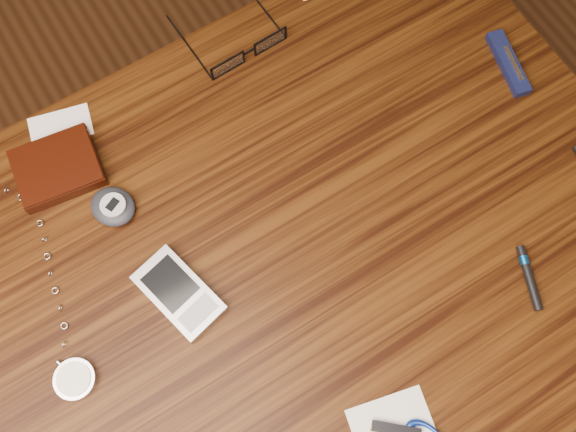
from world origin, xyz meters
name	(u,v)px	position (x,y,z in m)	size (l,w,h in m)	color
ground	(279,345)	(0.00, 0.00, 0.00)	(3.80, 3.80, 0.00)	#472814
desk	(272,284)	(0.00, 0.00, 0.65)	(1.00, 0.70, 0.75)	#361C08
wallet_and_card	(57,167)	(-0.17, 0.26, 0.76)	(0.13, 0.14, 0.02)	black
eyeglasses	(246,50)	(0.13, 0.28, 0.76)	(0.13, 0.13, 0.03)	black
pocket_watch	(73,373)	(-0.26, 0.01, 0.76)	(0.07, 0.29, 0.02)	#B5B5BA
pda_phone	(179,293)	(-0.11, 0.03, 0.76)	(0.08, 0.12, 0.02)	#AFAFB4
pedometer	(113,206)	(-0.13, 0.17, 0.76)	(0.07, 0.08, 0.02)	#1F2129
pocket_knife	(508,63)	(0.43, 0.07, 0.76)	(0.05, 0.10, 0.01)	#10123A
black_blue_pen	(529,276)	(0.26, -0.18, 0.76)	(0.04, 0.08, 0.01)	black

